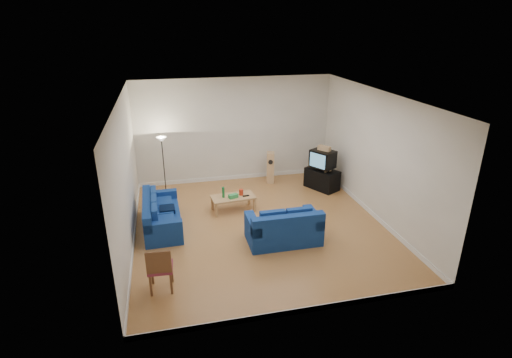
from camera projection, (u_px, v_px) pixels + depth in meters
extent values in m
cube|color=brown|center=(260.00, 226.00, 9.88)|extent=(6.00, 6.50, 0.01)
cube|color=white|center=(260.00, 96.00, 8.69)|extent=(6.00, 6.50, 0.01)
cube|color=white|center=(235.00, 130.00, 12.22)|extent=(6.00, 0.01, 3.20)
cube|color=white|center=(308.00, 233.00, 6.35)|extent=(6.00, 0.01, 3.20)
cube|color=white|center=(126.00, 176.00, 8.65)|extent=(0.01, 6.50, 3.20)
cube|color=white|center=(377.00, 156.00, 9.92)|extent=(0.01, 6.50, 3.20)
cube|color=white|center=(236.00, 177.00, 12.79)|extent=(6.00, 0.02, 0.12)
cube|color=white|center=(304.00, 310.00, 6.93)|extent=(6.00, 0.02, 0.12)
cube|color=white|center=(134.00, 238.00, 9.23)|extent=(0.02, 6.50, 0.12)
cube|color=white|center=(370.00, 212.00, 10.49)|extent=(0.02, 6.50, 0.12)
cube|color=navy|center=(163.00, 220.00, 9.76)|extent=(0.90, 2.00, 0.38)
cube|color=navy|center=(147.00, 208.00, 9.54)|extent=(0.24, 1.98, 0.39)
cube|color=navy|center=(160.00, 195.00, 10.45)|extent=(0.86, 0.22, 0.22)
cube|color=navy|center=(163.00, 226.00, 8.85)|extent=(0.86, 0.22, 0.22)
cube|color=black|center=(167.00, 209.00, 9.69)|extent=(0.37, 0.37, 0.11)
cube|color=navy|center=(283.00, 233.00, 9.15)|extent=(1.64, 0.92, 0.41)
cube|color=navy|center=(288.00, 224.00, 8.68)|extent=(1.64, 0.22, 0.42)
cube|color=navy|center=(253.00, 224.00, 8.89)|extent=(0.22, 0.92, 0.23)
cube|color=navy|center=(313.00, 217.00, 9.18)|extent=(0.22, 0.92, 0.23)
cube|color=black|center=(282.00, 218.00, 9.17)|extent=(0.39, 0.39, 0.12)
cube|color=tan|center=(233.00, 197.00, 10.55)|extent=(1.18, 0.67, 0.05)
cube|color=tan|center=(216.00, 211.00, 10.26)|extent=(0.07, 0.07, 0.36)
cube|color=tan|center=(212.00, 203.00, 10.67)|extent=(0.07, 0.07, 0.36)
cube|color=tan|center=(254.00, 205.00, 10.57)|extent=(0.07, 0.07, 0.36)
cube|color=tan|center=(249.00, 198.00, 10.98)|extent=(0.07, 0.07, 0.36)
cylinder|color=#197233|center=(223.00, 192.00, 10.42)|extent=(0.09, 0.09, 0.29)
cube|color=green|center=(233.00, 196.00, 10.44)|extent=(0.27, 0.20, 0.10)
cylinder|color=red|center=(241.00, 192.00, 10.60)|extent=(0.15, 0.15, 0.16)
cube|color=black|center=(246.00, 196.00, 10.55)|extent=(0.18, 0.08, 0.02)
cube|color=black|center=(322.00, 179.00, 11.99)|extent=(0.95, 1.12, 0.60)
cube|color=black|center=(324.00, 168.00, 11.85)|extent=(0.51, 0.50, 0.09)
cube|color=black|center=(323.00, 159.00, 11.72)|extent=(0.77, 0.83, 0.52)
cube|color=teal|center=(317.00, 161.00, 11.55)|extent=(0.30, 0.47, 0.41)
cube|color=tan|center=(324.00, 148.00, 11.60)|extent=(0.35, 0.39, 0.13)
cube|color=tan|center=(270.00, 168.00, 12.35)|extent=(0.30, 0.34, 0.99)
cylinder|color=black|center=(271.00, 162.00, 12.12)|extent=(0.15, 0.06, 0.15)
cube|color=tan|center=(326.00, 177.00, 11.84)|extent=(0.29, 0.25, 0.81)
cylinder|color=black|center=(323.00, 172.00, 11.71)|extent=(0.05, 0.12, 0.12)
cylinder|color=black|center=(166.00, 192.00, 11.81)|extent=(0.22, 0.22, 0.03)
cylinder|color=black|center=(164.00, 166.00, 11.52)|extent=(0.03, 0.03, 1.58)
cone|color=white|center=(161.00, 139.00, 11.22)|extent=(0.29, 0.29, 0.13)
cube|color=brown|center=(151.00, 286.00, 7.30)|extent=(0.04, 0.04, 0.45)
cube|color=brown|center=(152.00, 274.00, 7.64)|extent=(0.04, 0.04, 0.45)
cube|color=brown|center=(171.00, 284.00, 7.36)|extent=(0.04, 0.04, 0.45)
cube|color=brown|center=(172.00, 272.00, 7.70)|extent=(0.04, 0.04, 0.45)
cube|color=maroon|center=(160.00, 268.00, 7.41)|extent=(0.48, 0.48, 0.06)
cube|color=brown|center=(159.00, 262.00, 7.13)|extent=(0.45, 0.07, 0.45)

